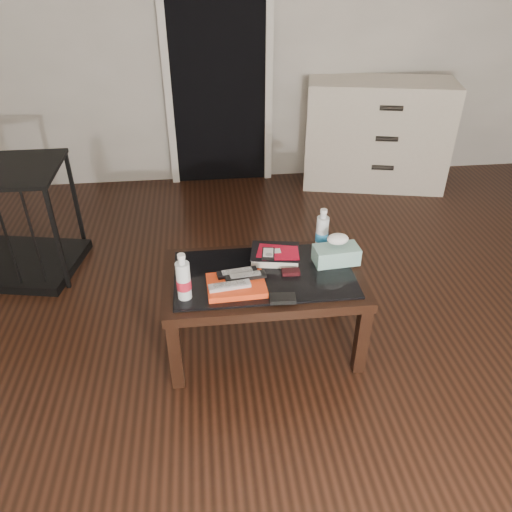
{
  "coord_description": "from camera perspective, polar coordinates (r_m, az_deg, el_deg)",
  "views": [
    {
      "loc": [
        -0.57,
        -1.8,
        1.9
      ],
      "look_at": [
        -0.33,
        0.27,
        0.55
      ],
      "focal_mm": 35.0,
      "sensor_mm": 36.0,
      "label": 1
    }
  ],
  "objects": [
    {
      "name": "tissue_box",
      "position": [
        2.61,
        9.15,
        0.14
      ],
      "size": [
        0.24,
        0.14,
        0.09
      ],
      "primitive_type": "cube",
      "rotation": [
        0.0,
        0.0,
        0.08
      ],
      "color": "#227E71",
      "rests_on": "coffee_table"
    },
    {
      "name": "dvd_mailers",
      "position": [
        2.6,
        2.28,
        0.53
      ],
      "size": [
        0.22,
        0.18,
        0.01
      ],
      "primitive_type": "cube",
      "rotation": [
        0.0,
        0.0,
        -0.26
      ],
      "color": "#AE0B24",
      "rests_on": "textbook"
    },
    {
      "name": "dresser",
      "position": [
        4.54,
        13.55,
        13.39
      ],
      "size": [
        1.28,
        0.74,
        0.9
      ],
      "rotation": [
        0.0,
        0.0,
        -0.21
      ],
      "color": "beige",
      "rests_on": "ground"
    },
    {
      "name": "magazines",
      "position": [
        2.41,
        -2.27,
        -3.38
      ],
      "size": [
        0.29,
        0.22,
        0.03
      ],
      "primitive_type": "cube",
      "rotation": [
        0.0,
        0.0,
        0.04
      ],
      "color": "red",
      "rests_on": "coffee_table"
    },
    {
      "name": "ground",
      "position": [
        2.68,
        7.98,
        -12.67
      ],
      "size": [
        5.0,
        5.0,
        0.0
      ],
      "primitive_type": "plane",
      "color": "black",
      "rests_on": "ground"
    },
    {
      "name": "water_bottle_left",
      "position": [
        2.31,
        -8.33,
        -2.32
      ],
      "size": [
        0.07,
        0.07,
        0.24
      ],
      "primitive_type": "cylinder",
      "rotation": [
        0.0,
        0.0,
        0.09
      ],
      "color": "silver",
      "rests_on": "coffee_table"
    },
    {
      "name": "coffee_table",
      "position": [
        2.56,
        0.9,
        -3.16
      ],
      "size": [
        1.0,
        0.6,
        0.46
      ],
      "color": "black",
      "rests_on": "ground"
    },
    {
      "name": "room_shell",
      "position": [
        1.91,
        12.0,
        23.79
      ],
      "size": [
        5.0,
        5.0,
        5.0
      ],
      "color": "beige",
      "rests_on": "ground"
    },
    {
      "name": "water_bottle_right",
      "position": [
        2.68,
        7.59,
        3.03
      ],
      "size": [
        0.07,
        0.07,
        0.24
      ],
      "primitive_type": "cylinder",
      "rotation": [
        0.0,
        0.0,
        0.13
      ],
      "color": "silver",
      "rests_on": "coffee_table"
    },
    {
      "name": "wallet",
      "position": [
        2.34,
        3.09,
        -4.88
      ],
      "size": [
        0.12,
        0.08,
        0.02
      ],
      "primitive_type": "cube",
      "rotation": [
        0.0,
        0.0,
        -0.08
      ],
      "color": "black",
      "rests_on": "coffee_table"
    },
    {
      "name": "ipod",
      "position": [
        2.56,
        1.41,
        0.28
      ],
      "size": [
        0.08,
        0.11,
        0.02
      ],
      "primitive_type": "cube",
      "rotation": [
        0.0,
        0.0,
        -0.17
      ],
      "color": "black",
      "rests_on": "dvd_mailers"
    },
    {
      "name": "textbook",
      "position": [
        2.62,
        2.2,
        0.16
      ],
      "size": [
        0.28,
        0.24,
        0.05
      ],
      "primitive_type": "cube",
      "rotation": [
        0.0,
        0.0,
        -0.17
      ],
      "color": "black",
      "rests_on": "coffee_table"
    },
    {
      "name": "remote_black_front",
      "position": [
        2.43,
        -1.21,
        -2.31
      ],
      "size": [
        0.2,
        0.07,
        0.02
      ],
      "primitive_type": "cube",
      "rotation": [
        0.0,
        0.0,
        0.12
      ],
      "color": "black",
      "rests_on": "magazines"
    },
    {
      "name": "pet_crate",
      "position": [
        3.66,
        -26.93,
        1.9
      ],
      "size": [
        1.0,
        0.77,
        0.71
      ],
      "rotation": [
        0.0,
        0.0,
        -0.2
      ],
      "color": "black",
      "rests_on": "ground"
    },
    {
      "name": "flip_phone",
      "position": [
        2.51,
        3.99,
        -1.84
      ],
      "size": [
        0.09,
        0.05,
        0.02
      ],
      "primitive_type": "cube",
      "rotation": [
        0.0,
        0.0,
        -0.03
      ],
      "color": "black",
      "rests_on": "coffee_table"
    },
    {
      "name": "remote_silver",
      "position": [
        2.37,
        -3.04,
        -3.39
      ],
      "size": [
        0.2,
        0.08,
        0.02
      ],
      "primitive_type": "cube",
      "rotation": [
        0.0,
        0.0,
        0.13
      ],
      "color": "#A5A6AA",
      "rests_on": "magazines"
    },
    {
      "name": "doorway",
      "position": [
        4.36,
        -4.4,
        21.23
      ],
      "size": [
        0.9,
        0.08,
        2.07
      ],
      "color": "black",
      "rests_on": "ground"
    },
    {
      "name": "remote_black_back",
      "position": [
        2.45,
        -2.17,
        -1.88
      ],
      "size": [
        0.21,
        0.08,
        0.02
      ],
      "primitive_type": "cube",
      "rotation": [
        0.0,
        0.0,
        0.15
      ],
      "color": "black",
      "rests_on": "magazines"
    }
  ]
}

